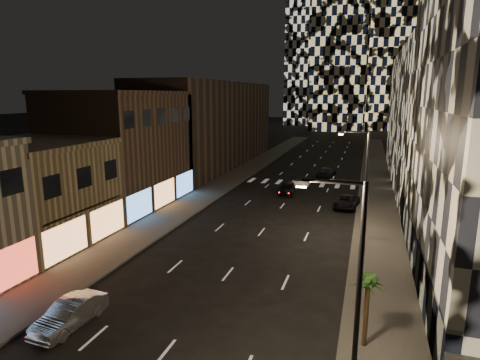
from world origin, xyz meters
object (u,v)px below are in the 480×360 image
Objects in this scene: car_dark_midlane at (288,188)px; car_dark_oncoming at (326,172)px; car_dark_rightlane at (347,202)px; palm_tree at (368,287)px; streetlight_near at (352,283)px; streetlight_far at (363,177)px; car_silver_parked at (70,314)px.

car_dark_midlane is 0.85× the size of car_dark_oncoming.
palm_tree is at bearing -77.67° from car_dark_rightlane.
car_dark_midlane is at bearing 108.10° from palm_tree.
streetlight_near is 20.00m from streetlight_far.
streetlight_far reaches higher than car_dark_midlane.
car_dark_oncoming is 41.43m from palm_tree.
streetlight_near is 2.05× the size of car_silver_parked.
car_silver_parked is (-14.15, 1.48, -4.63)m from streetlight_near.
car_dark_rightlane is at bearing 93.10° from streetlight_near.
streetlight_far is 1.88× the size of car_dark_rightlane.
car_silver_parked is at bearing -102.48° from car_dark_midlane.
streetlight_near is 2.05× the size of car_dark_midlane.
car_dark_oncoming reaches higher than car_silver_parked.
car_dark_rightlane is at bearing 95.10° from palm_tree.
car_dark_rightlane is (3.81, -15.95, -0.09)m from car_dark_oncoming.
car_dark_rightlane is at bearing 99.67° from streetlight_far.
streetlight_far reaches higher than car_silver_parked.
palm_tree is (9.50, -29.06, 2.45)m from car_dark_midlane.
streetlight_far reaches higher than car_dark_rightlane.
car_dark_midlane is 1.19× the size of palm_tree.
streetlight_near is 1.74× the size of car_dark_oncoming.
car_dark_oncoming is 1.40× the size of palm_tree.
car_dark_oncoming is (3.46, 11.85, 0.00)m from car_dark_midlane.
streetlight_far is at bearing 92.36° from palm_tree.
car_dark_midlane is at bearing 104.85° from streetlight_near.
car_silver_parked is 32.36m from car_dark_midlane.
streetlight_near is at bearing -98.47° from palm_tree.
car_dark_midlane is 12.34m from car_dark_oncoming.
streetlight_far reaches higher than car_dark_oncoming.
car_dark_oncoming is (-5.39, 25.25, -4.60)m from streetlight_far.
car_dark_rightlane is 25.19m from palm_tree.
car_dark_midlane reaches higher than car_dark_rightlane.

